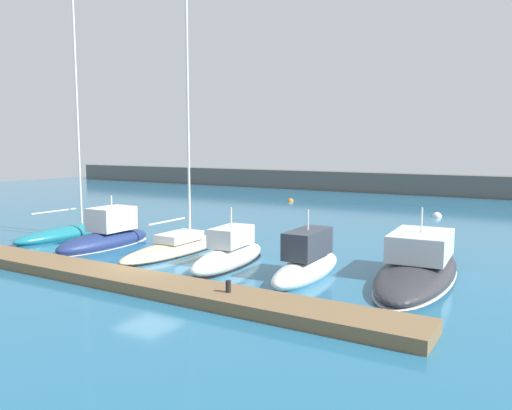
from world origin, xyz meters
The scene contains 12 objects.
ground_plane centered at (0.00, 0.00, 0.00)m, with size 120.00×120.00×0.00m, color #236084.
dock_pier centered at (0.00, -1.92, 0.23)m, with size 26.02×2.09×0.46m, color brown.
breakwater_seawall centered at (0.00, 44.12, 1.22)m, with size 108.00×2.42×2.44m, color #5B5651.
sailboat_teal_nearest centered at (-10.72, 4.32, 0.37)m, with size 2.05×7.62×15.59m.
motorboat_navy_second centered at (-6.29, 3.38, 0.63)m, with size 2.18×6.58×3.21m.
sailboat_sand_third centered at (-1.90, 4.37, 0.29)m, with size 2.41×8.45×14.95m.
motorboat_ivory_fourth centered at (2.35, 3.16, 0.53)m, with size 2.08×6.29×3.08m.
motorboat_white_fifth centered at (6.51, 3.15, 0.67)m, with size 1.73×6.05×3.29m.
motorboat_charcoal_sixth centered at (10.77, 5.57, 0.49)m, with size 3.67×10.30×3.40m.
mooring_buoy_white centered at (7.56, 25.72, 0.00)m, with size 0.76×0.76×0.76m, color white.
mooring_buoy_orange centered at (-7.89, 29.86, 0.00)m, with size 0.62×0.62×0.62m, color orange.
dock_bollard centered at (5.71, -1.92, 0.68)m, with size 0.20×0.20×0.44m, color black.
Camera 1 is at (15.79, -16.81, 5.81)m, focal length 35.47 mm.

